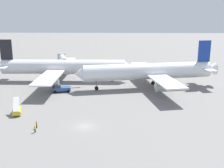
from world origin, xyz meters
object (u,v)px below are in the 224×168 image
(gse_stair_truck_yellow, at_px, (17,110))
(jet_bridge, at_px, (63,58))
(airliner_being_pushed, at_px, (149,72))
(ground_crew_marshaller_foreground, at_px, (35,129))
(pushback_tug, at_px, (61,88))
(ground_crew_wing_walker_right, at_px, (36,125))
(airliner_at_gate_left, at_px, (62,67))

(gse_stair_truck_yellow, distance_m, jet_bridge, 63.14)
(airliner_being_pushed, xyz_separation_m, ground_crew_marshaller_foreground, (-27.87, -37.14, -4.81))
(pushback_tug, relative_size, jet_bridge, 0.56)
(gse_stair_truck_yellow, height_order, ground_crew_wing_walker_right, gse_stair_truck_yellow)
(airliner_at_gate_left, distance_m, ground_crew_marshaller_foreground, 46.12)
(airliner_being_pushed, bearing_deg, gse_stair_truck_yellow, -143.56)
(airliner_at_gate_left, xyz_separation_m, ground_crew_wing_walker_right, (2.97, -43.53, -4.45))
(airliner_being_pushed, xyz_separation_m, gse_stair_truck_yellow, (-35.72, -26.38, -4.60))
(gse_stair_truck_yellow, xyz_separation_m, ground_crew_wing_walker_right, (7.53, -8.51, -0.20))
(pushback_tug, bearing_deg, gse_stair_truck_yellow, -108.57)
(airliner_at_gate_left, height_order, pushback_tug, airliner_at_gate_left)
(airliner_being_pushed, height_order, ground_crew_wing_walker_right, airliner_being_pushed)
(gse_stair_truck_yellow, relative_size, ground_crew_wing_walker_right, 3.09)
(airliner_being_pushed, distance_m, ground_crew_marshaller_foreground, 46.68)
(airliner_at_gate_left, relative_size, gse_stair_truck_yellow, 10.29)
(ground_crew_marshaller_foreground, distance_m, jet_bridge, 74.43)
(airliner_being_pushed, height_order, ground_crew_marshaller_foreground, airliner_being_pushed)
(pushback_tug, height_order, jet_bridge, jet_bridge)
(airliner_being_pushed, xyz_separation_m, jet_bridge, (-36.83, 36.68, -1.64))
(airliner_being_pushed, distance_m, jet_bridge, 52.01)
(pushback_tug, bearing_deg, airliner_at_gate_left, 99.23)
(airliner_being_pushed, height_order, gse_stair_truck_yellow, airliner_being_pushed)
(ground_crew_wing_walker_right, xyz_separation_m, jet_bridge, (-8.64, 71.57, 3.16))
(gse_stair_truck_yellow, bearing_deg, jet_bridge, 91.01)
(airliner_at_gate_left, distance_m, pushback_tug, 15.21)
(airliner_being_pushed, height_order, jet_bridge, airliner_being_pushed)
(pushback_tug, relative_size, ground_crew_marshaller_foreground, 5.68)
(gse_stair_truck_yellow, distance_m, ground_crew_wing_walker_right, 11.37)
(airliner_at_gate_left, relative_size, ground_crew_wing_walker_right, 31.76)
(pushback_tug, distance_m, ground_crew_wing_walker_right, 29.09)
(airliner_at_gate_left, bearing_deg, gse_stair_truck_yellow, -97.42)
(airliner_being_pushed, distance_m, pushback_tug, 29.73)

